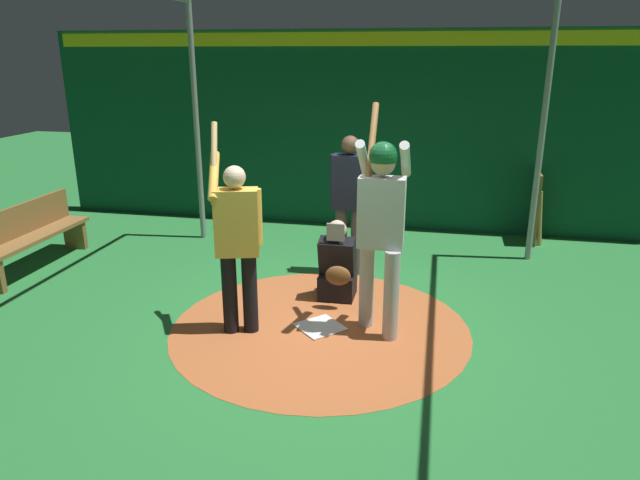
# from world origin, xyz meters

# --- Properties ---
(ground_plane) EXTENTS (26.38, 26.38, 0.00)m
(ground_plane) POSITION_xyz_m (0.00, 0.00, 0.00)
(ground_plane) COLOR #287A38
(dirt_circle) EXTENTS (3.05, 3.05, 0.01)m
(dirt_circle) POSITION_xyz_m (0.00, 0.00, 0.00)
(dirt_circle) COLOR #B76033
(dirt_circle) RESTS_ON ground
(home_plate) EXTENTS (0.59, 0.59, 0.01)m
(home_plate) POSITION_xyz_m (0.00, 0.00, 0.01)
(home_plate) COLOR white
(home_plate) RESTS_ON dirt_circle
(batter) EXTENTS (0.68, 0.49, 2.24)m
(batter) POSITION_xyz_m (-0.05, 0.58, 1.19)
(batter) COLOR #B3B3B7
(batter) RESTS_ON ground
(catcher) EXTENTS (0.58, 0.40, 0.94)m
(catcher) POSITION_xyz_m (-0.78, 0.04, 0.37)
(catcher) COLOR black
(catcher) RESTS_ON ground
(umpire) EXTENTS (0.22, 0.49, 1.75)m
(umpire) POSITION_xyz_m (-1.62, 0.04, 0.99)
(umpire) COLOR #4C4C51
(umpire) RESTS_ON ground
(visitor) EXTENTS (0.55, 0.57, 2.06)m
(visitor) POSITION_xyz_m (0.22, -0.78, 0.99)
(visitor) COLOR black
(visitor) RESTS_ON ground
(back_wall) EXTENTS (0.23, 10.38, 3.04)m
(back_wall) POSITION_xyz_m (-3.81, 0.00, 1.53)
(back_wall) COLOR #0F472D
(back_wall) RESTS_ON ground
(cage_frame) EXTENTS (5.33, 4.81, 3.40)m
(cage_frame) POSITION_xyz_m (0.00, 0.00, 2.31)
(cage_frame) COLOR gray
(cage_frame) RESTS_ON ground
(bat_rack) EXTENTS (0.82, 0.19, 1.05)m
(bat_rack) POSITION_xyz_m (-3.57, 2.54, 0.49)
(bat_rack) COLOR olive
(bat_rack) RESTS_ON ground
(bench) EXTENTS (1.88, 0.36, 0.85)m
(bench) POSITION_xyz_m (-0.95, -4.02, 0.45)
(bench) COLOR olive
(bench) RESTS_ON ground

